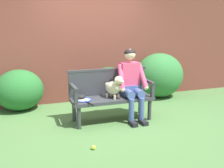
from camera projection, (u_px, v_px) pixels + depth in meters
ground_plane at (112, 120)px, 4.98m from camera, size 40.00×40.00×0.00m
brick_garden_fence at (89, 45)px, 6.18m from camera, size 8.00×0.30×2.57m
hedge_bush_far_left at (159, 75)px, 6.49m from camera, size 1.19×1.04×1.08m
hedge_bush_far_right at (19, 90)px, 5.50m from camera, size 0.98×0.89×0.85m
hedge_bush_mid_left at (109, 84)px, 6.17m from camera, size 0.86×0.67×0.80m
garden_bench at (112, 100)px, 4.89m from camera, size 1.50×0.53×0.45m
bench_backrest at (108, 81)px, 5.04m from camera, size 1.54×0.06×0.50m
bench_armrest_left_end at (74, 91)px, 4.52m from camera, size 0.06×0.53×0.28m
bench_armrest_right_end at (149, 85)px, 4.98m from camera, size 0.06×0.53×0.28m
person_seated at (131, 82)px, 4.93m from camera, size 0.56×0.66×1.32m
dog_on_bench at (114, 87)px, 4.78m from camera, size 0.32×0.41×0.42m
tennis_racket at (84, 100)px, 4.67m from camera, size 0.34×0.58×0.03m
baseball_glove at (80, 96)px, 4.77m from camera, size 0.27×0.24×0.09m
tennis_ball at (94, 147)px, 3.80m from camera, size 0.07×0.07×0.07m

